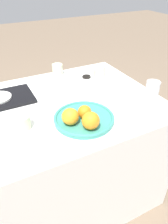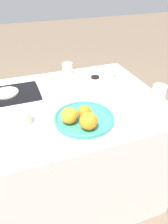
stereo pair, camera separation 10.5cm
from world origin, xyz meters
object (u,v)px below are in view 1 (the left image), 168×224
cup_2 (100,72)px  soy_dish (86,77)px  orange_0 (70,117)px  cup_1 (58,70)px  water_glass (152,91)px  orange_1 (91,121)px  orange_2 (85,112)px  fruit_platter (84,118)px  napkin (62,85)px  cup_0 (22,122)px

cup_2 → soy_dish: cup_2 is taller
orange_0 → cup_1: (0.17, 0.59, -0.02)m
water_glass → cup_1: size_ratio=1.44×
water_glass → cup_1: bearing=121.8°
orange_1 → cup_2: 0.62m
orange_0 → orange_2: size_ratio=1.21×
orange_0 → orange_1: orange_1 is taller
fruit_platter → cup_1: cup_1 is taller
orange_0 → cup_2: 0.60m
fruit_platter → soy_dish: (0.24, 0.44, -0.01)m
orange_0 → soy_dish: orange_0 is taller
orange_0 → napkin: bearing=73.3°
napkin → cup_1: bearing=76.6°
napkin → soy_dish: soy_dish is taller
cup_1 → cup_2: size_ratio=0.99×
orange_1 → water_glass: bearing=12.6°
orange_0 → cup_0: (-0.20, 0.09, -0.02)m
orange_0 → soy_dish: (0.32, 0.45, -0.05)m
water_glass → cup_0: (-0.72, 0.06, -0.02)m
water_glass → fruit_platter: bearing=-178.5°
cup_1 → cup_2: bearing=-31.9°
orange_2 → water_glass: water_glass is taller
water_glass → cup_1: (-0.35, 0.56, -0.02)m
fruit_platter → water_glass: bearing=1.5°
orange_0 → water_glass: 0.52m
orange_0 → orange_1: 0.10m
cup_1 → napkin: (-0.04, -0.17, -0.03)m
fruit_platter → cup_2: 0.54m
orange_0 → napkin: orange_0 is taller
fruit_platter → water_glass: (0.44, 0.01, 0.04)m
fruit_platter → napkin: (0.05, 0.41, -0.01)m
orange_2 → cup_0: bearing=164.7°
orange_1 → cup_1: (0.10, 0.66, -0.02)m
fruit_platter → cup_0: cup_0 is taller
cup_1 → cup_2: cup_1 is taller
soy_dish → cup_2: bearing=-11.2°
fruit_platter → cup_2: (0.34, 0.42, 0.02)m
cup_2 → cup_1: bearing=148.1°
orange_1 → water_glass: water_glass is taller
cup_2 → napkin: 0.29m
orange_0 → water_glass: bearing=3.0°
cup_1 → soy_dish: 0.21m
orange_2 → cup_2: orange_2 is taller
orange_0 → orange_1: (0.07, -0.07, 0.00)m
cup_2 → water_glass: bearing=-76.2°
orange_1 → cup_1: size_ratio=1.09×
fruit_platter → cup_1: size_ratio=3.95×
orange_0 → cup_0: orange_0 is taller
cup_1 → cup_2: 0.29m
cup_1 → soy_dish: size_ratio=1.31×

